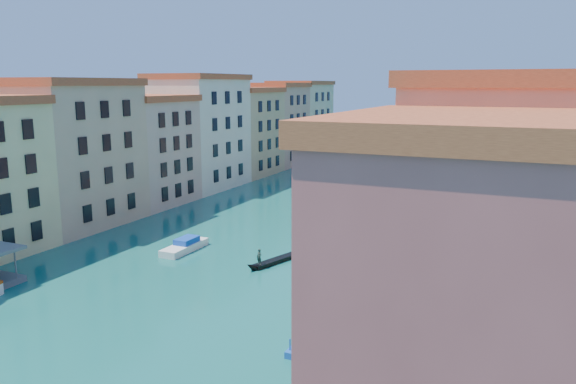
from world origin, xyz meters
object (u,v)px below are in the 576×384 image
(gondola_right, at_px, (334,284))
(blue_dock, at_px, (326,343))
(gondola_fore, at_px, (283,257))
(vaporetto_far, at_px, (326,194))

(gondola_right, relative_size, blue_dock, 2.02)
(gondola_fore, height_order, blue_dock, gondola_fore)
(vaporetto_far, height_order, blue_dock, vaporetto_far)
(vaporetto_far, relative_size, gondola_right, 1.73)
(gondola_right, bearing_deg, blue_dock, -80.36)
(vaporetto_far, relative_size, gondola_fore, 1.84)
(vaporetto_far, bearing_deg, gondola_right, -79.01)
(gondola_right, bearing_deg, gondola_fore, 136.59)
(gondola_right, height_order, blue_dock, gondola_right)
(gondola_right, xyz_separation_m, blue_dock, (3.52, -11.72, -0.22))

